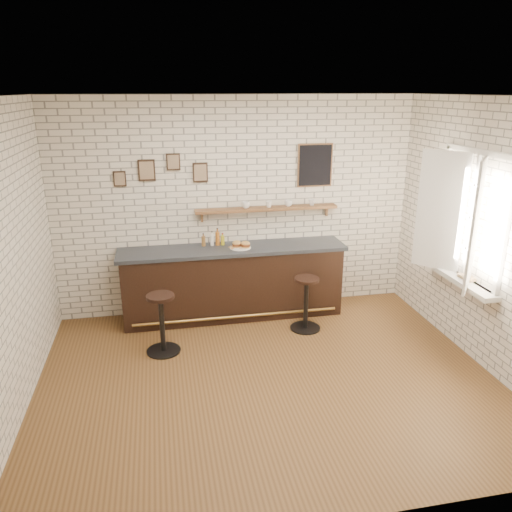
{
  "coord_description": "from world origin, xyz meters",
  "views": [
    {
      "loc": [
        -1.07,
        -4.72,
        3.06
      ],
      "look_at": [
        0.05,
        0.9,
        1.14
      ],
      "focal_mm": 35.0,
      "sensor_mm": 36.0,
      "label": 1
    }
  ],
  "objects_px": {
    "bar_counter": "(233,282)",
    "shelf_cup_a": "(246,205)",
    "book_lower": "(463,279)",
    "bitters_bottle_amber": "(218,238)",
    "bar_stool_left": "(162,322)",
    "bar_stool_right": "(306,302)",
    "bitters_bottle_brown": "(203,241)",
    "shelf_cup_d": "(312,202)",
    "shelf_cup_b": "(269,204)",
    "ciabatta_sandwich": "(241,244)",
    "sandwich_plate": "(240,248)",
    "book_upper": "(462,277)",
    "shelf_cup_c": "(288,203)",
    "condiment_bottle_yellow": "(223,240)",
    "bitters_bottle_white": "(212,240)"
  },
  "relations": [
    {
      "from": "shelf_cup_c",
      "to": "shelf_cup_d",
      "type": "bearing_deg",
      "value": -92.32
    },
    {
      "from": "bar_stool_left",
      "to": "bar_stool_right",
      "type": "height_order",
      "value": "bar_stool_left"
    },
    {
      "from": "book_upper",
      "to": "bar_stool_left",
      "type": "bearing_deg",
      "value": 166.68
    },
    {
      "from": "bar_counter",
      "to": "shelf_cup_a",
      "type": "relative_size",
      "value": 26.45
    },
    {
      "from": "bitters_bottle_brown",
      "to": "shelf_cup_c",
      "type": "xyz_separation_m",
      "value": [
        1.21,
        0.06,
        0.46
      ]
    },
    {
      "from": "ciabatta_sandwich",
      "to": "shelf_cup_b",
      "type": "height_order",
      "value": "shelf_cup_b"
    },
    {
      "from": "bar_counter",
      "to": "sandwich_plate",
      "type": "xyz_separation_m",
      "value": [
        0.1,
        -0.05,
        0.51
      ]
    },
    {
      "from": "condiment_bottle_yellow",
      "to": "shelf_cup_c",
      "type": "relative_size",
      "value": 1.48
    },
    {
      "from": "bitters_bottle_white",
      "to": "shelf_cup_d",
      "type": "relative_size",
      "value": 2.23
    },
    {
      "from": "sandwich_plate",
      "to": "ciabatta_sandwich",
      "type": "xyz_separation_m",
      "value": [
        0.01,
        0.0,
        0.05
      ]
    },
    {
      "from": "bar_stool_left",
      "to": "shelf_cup_b",
      "type": "distance_m",
      "value": 2.2
    },
    {
      "from": "bitters_bottle_brown",
      "to": "bitters_bottle_white",
      "type": "height_order",
      "value": "bitters_bottle_white"
    },
    {
      "from": "ciabatta_sandwich",
      "to": "shelf_cup_c",
      "type": "distance_m",
      "value": 0.9
    },
    {
      "from": "book_lower",
      "to": "book_upper",
      "type": "height_order",
      "value": "book_upper"
    },
    {
      "from": "bitters_bottle_amber",
      "to": "shelf_cup_b",
      "type": "relative_size",
      "value": 2.62
    },
    {
      "from": "bar_stool_right",
      "to": "book_upper",
      "type": "relative_size",
      "value": 3.35
    },
    {
      "from": "shelf_cup_b",
      "to": "ciabatta_sandwich",
      "type": "bearing_deg",
      "value": 132.27
    },
    {
      "from": "bar_counter",
      "to": "bitters_bottle_amber",
      "type": "distance_m",
      "value": 0.65
    },
    {
      "from": "bar_counter",
      "to": "bar_stool_right",
      "type": "bearing_deg",
      "value": -34.69
    },
    {
      "from": "bar_counter",
      "to": "book_lower",
      "type": "xyz_separation_m",
      "value": [
        2.5,
        -1.53,
        0.43
      ]
    },
    {
      "from": "shelf_cup_a",
      "to": "shelf_cup_c",
      "type": "relative_size",
      "value": 1.04
    },
    {
      "from": "bar_counter",
      "to": "condiment_bottle_yellow",
      "type": "distance_m",
      "value": 0.6
    },
    {
      "from": "bitters_bottle_brown",
      "to": "shelf_cup_d",
      "type": "bearing_deg",
      "value": 2.1
    },
    {
      "from": "bitters_bottle_amber",
      "to": "shelf_cup_c",
      "type": "xyz_separation_m",
      "value": [
        1.01,
        0.06,
        0.44
      ]
    },
    {
      "from": "bar_counter",
      "to": "bar_stool_right",
      "type": "relative_size",
      "value": 4.25
    },
    {
      "from": "book_lower",
      "to": "bitters_bottle_amber",
      "type": "bearing_deg",
      "value": 143.27
    },
    {
      "from": "bitters_bottle_brown",
      "to": "book_lower",
      "type": "height_order",
      "value": "bitters_bottle_brown"
    },
    {
      "from": "bar_counter",
      "to": "bar_stool_left",
      "type": "bearing_deg",
      "value": -139.25
    },
    {
      "from": "shelf_cup_b",
      "to": "bar_stool_left",
      "type": "bearing_deg",
      "value": 137.19
    },
    {
      "from": "book_upper",
      "to": "ciabatta_sandwich",
      "type": "bearing_deg",
      "value": 145.69
    },
    {
      "from": "bitters_bottle_brown",
      "to": "book_upper",
      "type": "distance_m",
      "value": 3.32
    },
    {
      "from": "bitters_bottle_amber",
      "to": "shelf_cup_a",
      "type": "relative_size",
      "value": 2.08
    },
    {
      "from": "shelf_cup_a",
      "to": "shelf_cup_b",
      "type": "relative_size",
      "value": 1.26
    },
    {
      "from": "ciabatta_sandwich",
      "to": "book_upper",
      "type": "height_order",
      "value": "ciabatta_sandwich"
    },
    {
      "from": "bar_counter",
      "to": "shelf_cup_b",
      "type": "distance_m",
      "value": 1.19
    },
    {
      "from": "ciabatta_sandwich",
      "to": "book_lower",
      "type": "xyz_separation_m",
      "value": [
        2.39,
        -1.48,
        -0.12
      ]
    },
    {
      "from": "shelf_cup_d",
      "to": "book_lower",
      "type": "relative_size",
      "value": 0.4
    },
    {
      "from": "ciabatta_sandwich",
      "to": "bitters_bottle_white",
      "type": "distance_m",
      "value": 0.42
    },
    {
      "from": "bitters_bottle_amber",
      "to": "book_upper",
      "type": "relative_size",
      "value": 1.12
    },
    {
      "from": "bitters_bottle_amber",
      "to": "book_upper",
      "type": "distance_m",
      "value": 3.16
    },
    {
      "from": "sandwich_plate",
      "to": "bar_stool_right",
      "type": "height_order",
      "value": "sandwich_plate"
    },
    {
      "from": "bar_counter",
      "to": "book_upper",
      "type": "distance_m",
      "value": 2.96
    },
    {
      "from": "shelf_cup_c",
      "to": "book_lower",
      "type": "bearing_deg",
      "value": -138.25
    },
    {
      "from": "bar_counter",
      "to": "ciabatta_sandwich",
      "type": "xyz_separation_m",
      "value": [
        0.11,
        -0.05,
        0.56
      ]
    },
    {
      "from": "sandwich_plate",
      "to": "bitters_bottle_brown",
      "type": "height_order",
      "value": "bitters_bottle_brown"
    },
    {
      "from": "bar_counter",
      "to": "shelf_cup_b",
      "type": "relative_size",
      "value": 33.41
    },
    {
      "from": "shelf_cup_d",
      "to": "bitters_bottle_amber",
      "type": "bearing_deg",
      "value": -175.61
    },
    {
      "from": "condiment_bottle_yellow",
      "to": "bar_stool_left",
      "type": "height_order",
      "value": "condiment_bottle_yellow"
    },
    {
      "from": "bar_stool_left",
      "to": "book_lower",
      "type": "bearing_deg",
      "value": -10.71
    },
    {
      "from": "bitters_bottle_white",
      "to": "bar_stool_right",
      "type": "bearing_deg",
      "value": -33.41
    }
  ]
}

